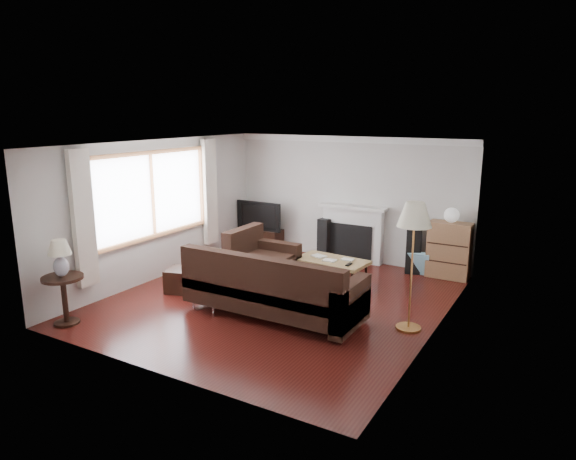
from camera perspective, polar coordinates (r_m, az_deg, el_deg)
The scene contains 17 objects.
room at distance 8.03m, azimuth -1.07°, elevation 0.62°, with size 5.10×5.60×2.54m.
window at distance 9.31m, azimuth -14.79°, elevation 3.80°, with size 0.12×2.74×1.54m, color brown.
curtain_near at distance 8.31m, azimuth -21.82°, elevation 1.15°, with size 0.10×0.35×2.10m, color white.
curtain_far at distance 10.42m, azimuth -8.68°, elevation 4.21°, with size 0.10×0.35×2.10m, color white.
fireplace at distance 10.42m, azimuth 7.16°, elevation -0.38°, with size 1.40×0.26×1.15m, color white.
tv_stand at distance 11.33m, azimuth -2.94°, elevation -0.99°, with size 0.91×0.41×0.46m, color black.
television at distance 11.21m, azimuth -2.93°, elevation 1.68°, with size 1.08×0.14×0.62m, color black.
speaker_left at distance 10.60m, azimuth 4.16°, elevation -0.94°, with size 0.23×0.28×0.84m, color black.
speaker_right at distance 9.92m, azimuth 13.78°, elevation -1.85°, with size 0.27×0.33×0.98m, color black.
bookshelf at distance 9.77m, azimuth 17.46°, elevation -2.15°, with size 0.75×0.36×1.03m, color #926644.
globe_lamp at distance 9.63m, azimuth 17.72°, elevation 1.58°, with size 0.27×0.27×0.27m, color white.
sectional_sofa at distance 7.64m, azimuth -1.61°, elevation -6.15°, with size 2.89×2.11×0.94m, color black.
coffee_table at distance 8.99m, azimuth 4.86°, elevation -4.72°, with size 1.23×0.67×0.48m, color #9A7C4A.
footstool at distance 8.90m, azimuth -11.75°, elevation -5.46°, with size 0.46×0.46×0.39m, color black.
floor_lamp at distance 7.21m, azimuth 13.59°, elevation -4.05°, with size 0.47×0.47×1.81m, color #C68844.
side_table at distance 8.03m, azimuth -23.56°, elevation -7.16°, with size 0.57×0.57×0.71m, color black.
table_lamp at distance 7.85m, azimuth -23.97°, elevation -2.91°, with size 0.32×0.32×0.52m, color silver.
Camera 1 is at (4.05, -6.72, 2.99)m, focal length 32.00 mm.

